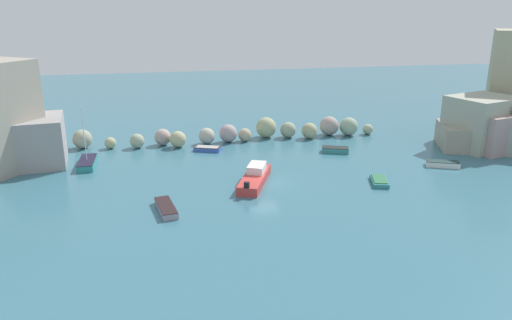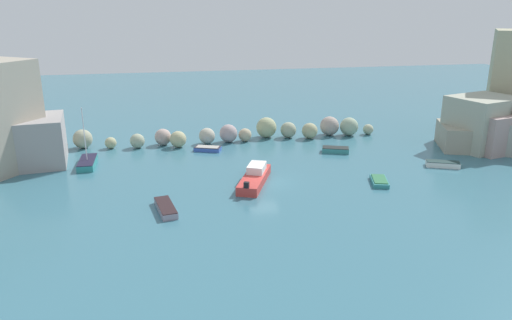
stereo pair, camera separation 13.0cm
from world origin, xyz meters
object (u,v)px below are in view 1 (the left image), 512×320
object	(u,v)px
moored_boat_1	(87,163)
moored_boat_4	(379,181)
moored_boat_2	(442,164)
moored_boat_3	(166,208)
moored_boat_6	(335,150)
moored_boat_0	(255,177)
moored_boat_5	(208,149)

from	to	relation	value
moored_boat_1	moored_boat_4	world-z (taller)	moored_boat_1
moored_boat_2	moored_boat_3	xyz separation A→B (m)	(-27.62, -5.58, -0.02)
moored_boat_1	moored_boat_6	size ratio (longest dim) A/B	1.88
moored_boat_0	moored_boat_6	xyz separation A→B (m)	(10.68, 7.70, -0.27)
moored_boat_0	moored_boat_3	distance (m)	9.49
moored_boat_4	moored_boat_5	distance (m)	19.66
moored_boat_3	moored_boat_6	size ratio (longest dim) A/B	1.28
moored_boat_5	moored_boat_6	world-z (taller)	moored_boat_6
moored_boat_0	moored_boat_1	bearing A→B (deg)	85.25
moored_boat_3	moored_boat_4	xyz separation A→B (m)	(19.28, 2.41, -0.05)
moored_boat_2	moored_boat_3	world-z (taller)	moored_boat_2
moored_boat_4	moored_boat_0	bearing A→B (deg)	94.64
moored_boat_0	moored_boat_4	size ratio (longest dim) A/B	2.19
moored_boat_5	moored_boat_6	distance (m)	14.20
moored_boat_2	moored_boat_4	size ratio (longest dim) A/B	1.06
moored_boat_2	moored_boat_5	bearing A→B (deg)	-0.99
moored_boat_2	moored_boat_4	distance (m)	8.92
moored_boat_5	moored_boat_6	size ratio (longest dim) A/B	1.00
moored_boat_4	moored_boat_6	bearing A→B (deg)	19.44
moored_boat_4	moored_boat_6	size ratio (longest dim) A/B	1.01
moored_boat_1	moored_boat_3	size ratio (longest dim) A/B	1.47
moored_boat_0	moored_boat_5	distance (m)	11.59
moored_boat_3	moored_boat_5	world-z (taller)	moored_boat_3
moored_boat_2	moored_boat_4	world-z (taller)	moored_boat_2
moored_boat_1	moored_boat_6	xyz separation A→B (m)	(26.26, -0.57, -0.08)
moored_boat_1	moored_boat_3	bearing A→B (deg)	-150.17
moored_boat_6	moored_boat_3	bearing A→B (deg)	54.60
moored_boat_0	moored_boat_4	xyz separation A→B (m)	(11.12, -2.42, -0.34)
moored_boat_5	moored_boat_0	bearing A→B (deg)	127.10
moored_boat_3	moored_boat_6	xyz separation A→B (m)	(18.84, 12.53, 0.02)
moored_boat_0	moored_boat_1	xyz separation A→B (m)	(-15.59, 8.27, -0.18)
moored_boat_3	moored_boat_1	bearing A→B (deg)	20.32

